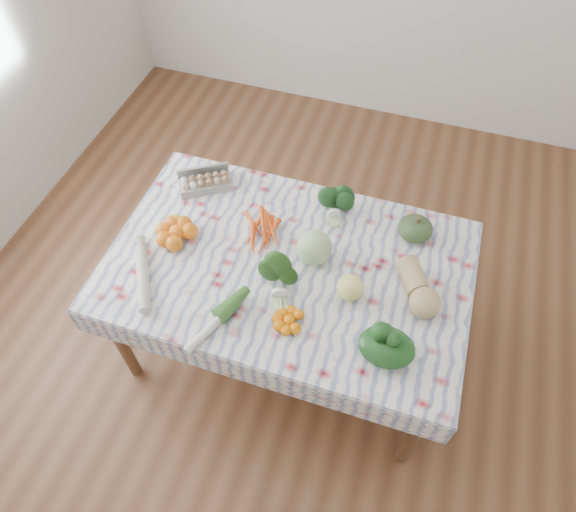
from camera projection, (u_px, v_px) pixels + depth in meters
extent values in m
plane|color=brown|center=(288.00, 341.00, 2.97)|extent=(4.50, 4.50, 0.00)
cube|color=brown|center=(288.00, 268.00, 2.38)|extent=(1.60, 1.00, 0.04)
cylinder|color=brown|center=(121.00, 342.00, 2.57)|extent=(0.06, 0.06, 0.71)
cylinder|color=brown|center=(415.00, 434.00, 2.29)|extent=(0.06, 0.06, 0.71)
cylinder|color=brown|center=(193.00, 216.00, 3.07)|extent=(0.06, 0.06, 0.71)
cylinder|color=brown|center=(442.00, 279.00, 2.80)|extent=(0.06, 0.06, 0.71)
cube|color=white|center=(288.00, 264.00, 2.36)|extent=(1.66, 1.06, 0.01)
cube|color=#A4A39F|center=(206.00, 184.00, 2.62)|extent=(0.28, 0.23, 0.07)
cube|color=#F75614|center=(260.00, 235.00, 2.43)|extent=(0.30, 0.29, 0.04)
ellipsoid|color=#163B16|center=(334.00, 202.00, 2.49)|extent=(0.20, 0.19, 0.15)
ellipsoid|color=#384D28|center=(415.00, 228.00, 2.41)|extent=(0.18, 0.18, 0.11)
sphere|color=#ADCA86|center=(314.00, 247.00, 2.31)|extent=(0.21, 0.21, 0.16)
ellipsoid|color=tan|center=(419.00, 287.00, 2.20)|extent=(0.26, 0.32, 0.13)
cube|color=orange|center=(176.00, 233.00, 2.41)|extent=(0.33, 0.33, 0.08)
ellipsoid|color=#214A17|center=(279.00, 280.00, 2.23)|extent=(0.22, 0.22, 0.12)
cube|color=orange|center=(289.00, 320.00, 2.15)|extent=(0.18, 0.18, 0.05)
sphere|color=#EEF372|center=(350.00, 288.00, 2.21)|extent=(0.14, 0.14, 0.12)
ellipsoid|color=#133813|center=(387.00, 347.00, 2.05)|extent=(0.24, 0.20, 0.10)
cylinder|color=beige|center=(143.00, 278.00, 2.28)|extent=(0.23, 0.34, 0.05)
cylinder|color=silver|center=(217.00, 321.00, 2.15)|extent=(0.17, 0.35, 0.04)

